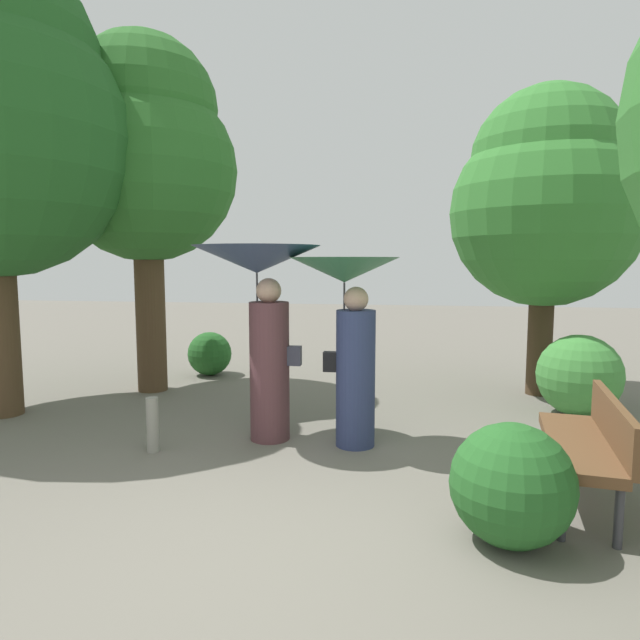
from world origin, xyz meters
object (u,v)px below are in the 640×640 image
park_bench (589,439)px  tree_mid_left (145,152)px  tree_mid_right (546,197)px  path_marker_post (153,425)px  person_left (261,298)px  person_right (349,316)px

park_bench → tree_mid_left: size_ratio=0.31×
tree_mid_right → path_marker_post: tree_mid_right is taller
park_bench → tree_mid_right: bearing=-178.7°
person_left → person_right: size_ratio=1.06×
person_left → person_right: (0.92, -0.06, -0.17)m
person_left → tree_mid_right: 4.35m
person_right → path_marker_post: bearing=106.5°
person_right → park_bench: (1.97, -1.07, -0.82)m
person_left → tree_mid_right: size_ratio=0.48×
tree_mid_left → tree_mid_right: (5.48, 0.65, -0.64)m
park_bench → path_marker_post: (-3.84, 0.55, -0.24)m
person_right → path_marker_post: person_right is taller
person_right → path_marker_post: (-1.87, -0.52, -1.05)m
tree_mid_right → person_left: bearing=-142.9°
park_bench → person_left: bearing=-103.1°
person_right → tree_mid_right: (2.41, 2.57, 1.41)m
park_bench → tree_mid_left: tree_mid_left is taller
person_right → park_bench: size_ratio=1.23×
tree_mid_right → park_bench: bearing=-96.9°
tree_mid_right → path_marker_post: 5.82m
person_left → park_bench: size_ratio=1.31×
person_right → tree_mid_left: (-3.07, 1.92, 2.04)m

